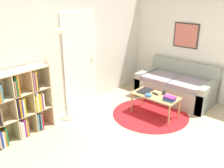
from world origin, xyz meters
name	(u,v)px	position (x,y,z in m)	size (l,w,h in m)	color
ground_plane	(181,151)	(0.00, 0.00, 0.00)	(14.00, 14.00, 0.00)	tan
wall_back	(74,50)	(0.01, 2.60, 1.29)	(7.57, 0.11, 2.60)	silver
wall_right	(182,41)	(2.31, 1.29, 1.30)	(0.08, 5.58, 2.60)	silver
rug	(150,114)	(0.74, 1.10, 0.00)	(1.60, 1.60, 0.01)	#B2191E
bookshelf	(19,106)	(-1.45, 2.39, 0.58)	(1.07, 0.34, 1.22)	beige
floor_lamp	(62,48)	(-0.52, 2.29, 1.46)	(0.28, 0.28, 1.81)	gray
couch	(177,87)	(1.86, 1.10, 0.30)	(0.95, 1.73, 0.87)	gray
coffee_table	(155,97)	(0.78, 1.02, 0.40)	(0.49, 0.97, 0.45)	#AD7F51
laptop	(145,91)	(0.82, 1.30, 0.46)	(0.36, 0.25, 0.02)	black
bowl	(148,95)	(0.63, 1.10, 0.47)	(0.13, 0.13, 0.05)	teal
book_stack_on_table	(170,98)	(0.73, 0.67, 0.50)	(0.15, 0.24, 0.09)	teal
cup	(164,93)	(0.93, 0.92, 0.49)	(0.07, 0.07, 0.08)	#28282D
remote	(155,94)	(0.82, 1.06, 0.46)	(0.08, 0.15, 0.02)	black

